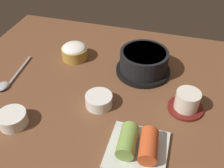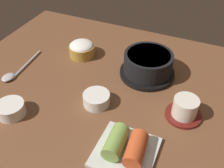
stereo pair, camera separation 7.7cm
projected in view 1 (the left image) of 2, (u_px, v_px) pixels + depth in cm
name	position (u px, v px, depth cm)	size (l,w,h in cm)	color
dining_table	(108.00, 89.00, 81.42)	(100.00, 76.00, 2.00)	brown
stone_pot	(144.00, 62.00, 83.82)	(17.86, 17.86, 7.91)	black
rice_bowl	(74.00, 51.00, 90.79)	(9.15, 9.15, 5.66)	#B78C38
tea_cup_with_saucer	(187.00, 102.00, 71.40)	(9.91, 9.91, 6.14)	maroon
banchan_cup_center	(99.00, 100.00, 73.33)	(7.72, 7.72, 3.52)	white
kimchi_plate	(138.00, 146.00, 61.10)	(14.27, 14.27, 5.34)	silver
side_bowl_near	(12.00, 119.00, 67.90)	(7.68, 7.68, 3.65)	white
spoon	(8.00, 81.00, 81.79)	(3.60, 19.37, 1.35)	#B7B7BC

